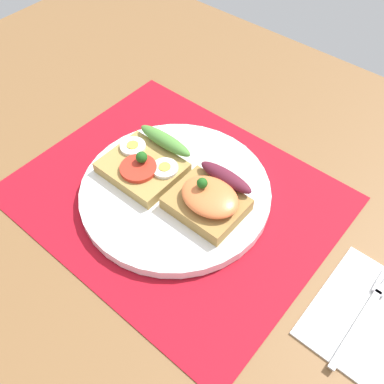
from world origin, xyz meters
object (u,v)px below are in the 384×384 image
(napkin, at_px, (369,317))
(fork, at_px, (366,312))
(sandwich_salmon, at_px, (209,199))
(plate, at_px, (175,191))
(sandwich_egg_tomato, at_px, (146,163))

(napkin, height_order, fork, fork)
(sandwich_salmon, bearing_deg, napkin, 1.20)
(sandwich_salmon, height_order, fork, sandwich_salmon)
(plate, relative_size, sandwich_salmon, 2.74)
(sandwich_egg_tomato, distance_m, fork, 0.33)
(fork, bearing_deg, sandwich_egg_tomato, -178.74)
(fork, bearing_deg, napkin, -4.50)
(sandwich_egg_tomato, bearing_deg, sandwich_salmon, 1.10)
(plate, distance_m, fork, 0.28)
(plate, relative_size, sandwich_egg_tomato, 2.48)
(sandwich_egg_tomato, relative_size, napkin, 0.72)
(sandwich_egg_tomato, relative_size, fork, 0.70)
(sandwich_salmon, bearing_deg, fork, 1.34)
(fork, bearing_deg, plate, -178.37)
(sandwich_egg_tomato, xyz_separation_m, fork, (0.33, 0.01, -0.02))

